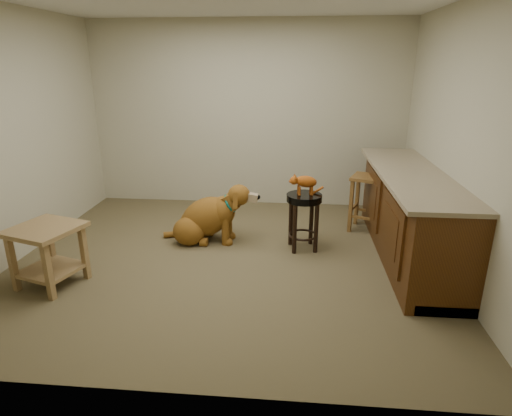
# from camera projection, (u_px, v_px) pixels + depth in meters

# --- Properties ---
(floor) EXTENTS (4.50, 4.00, 0.01)m
(floor) POSITION_uv_depth(u_px,v_px,m) (228.00, 259.00, 4.65)
(floor) COLOR brown
(floor) RESTS_ON ground
(room_shell) EXTENTS (4.54, 4.04, 2.62)m
(room_shell) POSITION_uv_depth(u_px,v_px,m) (224.00, 101.00, 4.10)
(room_shell) COLOR #B5AF92
(room_shell) RESTS_ON ground
(cabinet_run) EXTENTS (0.70, 2.56, 0.94)m
(cabinet_run) POSITION_uv_depth(u_px,v_px,m) (409.00, 217.00, 4.62)
(cabinet_run) COLOR #48270C
(cabinet_run) RESTS_ON ground
(padded_stool) EXTENTS (0.39, 0.39, 0.65)m
(padded_stool) POSITION_uv_depth(u_px,v_px,m) (304.00, 211.00, 4.77)
(padded_stool) COLOR black
(padded_stool) RESTS_ON ground
(wood_stool) EXTENTS (0.49, 0.49, 0.70)m
(wood_stool) POSITION_uv_depth(u_px,v_px,m) (366.00, 202.00, 5.34)
(wood_stool) COLOR brown
(wood_stool) RESTS_ON ground
(side_table) EXTENTS (0.71, 0.71, 0.59)m
(side_table) POSITION_uv_depth(u_px,v_px,m) (48.00, 247.00, 4.00)
(side_table) COLOR olive
(side_table) RESTS_ON ground
(golden_retriever) EXTENTS (1.19, 0.60, 0.76)m
(golden_retriever) POSITION_uv_depth(u_px,v_px,m) (207.00, 218.00, 5.04)
(golden_retriever) COLOR brown
(golden_retriever) RESTS_ON ground
(tabby_kitten) EXTENTS (0.39, 0.21, 0.26)m
(tabby_kitten) POSITION_uv_depth(u_px,v_px,m) (304.00, 182.00, 4.66)
(tabby_kitten) COLOR #95420E
(tabby_kitten) RESTS_ON padded_stool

